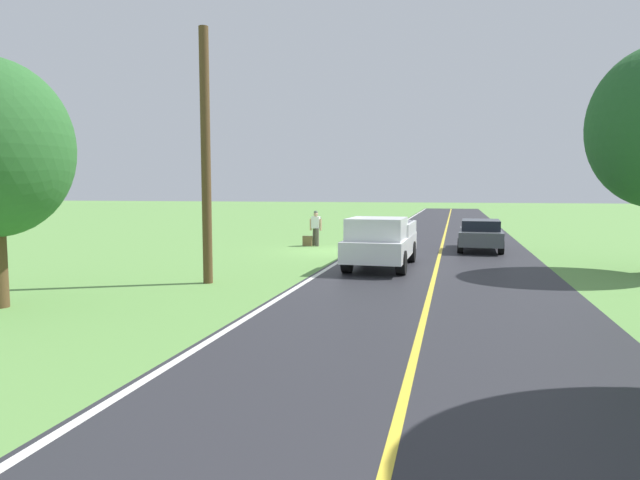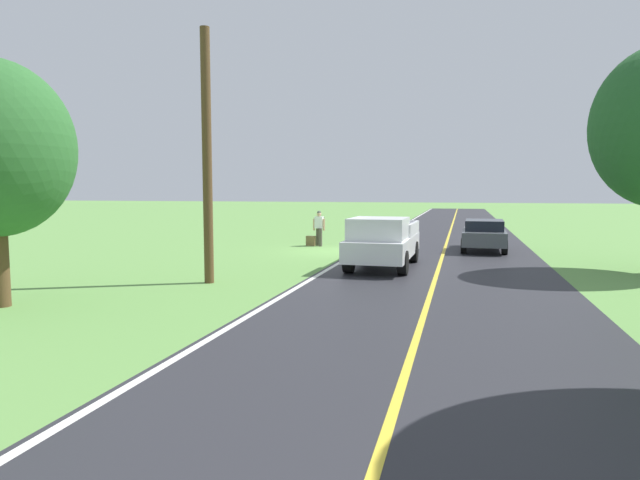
# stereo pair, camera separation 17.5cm
# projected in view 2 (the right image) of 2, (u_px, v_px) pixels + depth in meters

# --- Properties ---
(ground_plane) EXTENTS (200.00, 200.00, 0.00)m
(ground_plane) POSITION_uv_depth(u_px,v_px,m) (339.00, 251.00, 24.53)
(ground_plane) COLOR #609347
(road_surface) EXTENTS (7.77, 120.00, 0.00)m
(road_surface) POSITION_uv_depth(u_px,v_px,m) (443.00, 254.00, 23.37)
(road_surface) COLOR #28282D
(road_surface) RESTS_ON ground
(lane_edge_line) EXTENTS (0.16, 117.60, 0.00)m
(lane_edge_line) POSITION_uv_depth(u_px,v_px,m) (358.00, 252.00, 24.31)
(lane_edge_line) COLOR silver
(lane_edge_line) RESTS_ON ground
(lane_centre_line) EXTENTS (0.14, 117.60, 0.00)m
(lane_centre_line) POSITION_uv_depth(u_px,v_px,m) (443.00, 254.00, 23.37)
(lane_centre_line) COLOR gold
(lane_centre_line) RESTS_ON ground
(hitchhiker_walking) EXTENTS (0.62, 0.53, 1.75)m
(hitchhiker_walking) POSITION_uv_depth(u_px,v_px,m) (319.00, 226.00, 26.82)
(hitchhiker_walking) COLOR #4C473D
(hitchhiker_walking) RESTS_ON ground
(suitcase_carried) EXTENTS (0.48, 0.24, 0.49)m
(suitcase_carried) POSITION_uv_depth(u_px,v_px,m) (311.00, 241.00, 26.96)
(suitcase_carried) COLOR brown
(suitcase_carried) RESTS_ON ground
(pickup_truck_passing) EXTENTS (2.17, 5.43, 1.82)m
(pickup_truck_passing) POSITION_uv_depth(u_px,v_px,m) (383.00, 241.00, 19.18)
(pickup_truck_passing) COLOR silver
(pickup_truck_passing) RESTS_ON ground
(sedan_near_oncoming) EXTENTS (2.02, 4.45, 1.41)m
(sedan_near_oncoming) POSITION_uv_depth(u_px,v_px,m) (484.00, 234.00, 24.72)
(sedan_near_oncoming) COLOR #4C5156
(sedan_near_oncoming) RESTS_ON ground
(utility_pole_roadside) EXTENTS (0.28, 0.28, 7.40)m
(utility_pole_roadside) POSITION_uv_depth(u_px,v_px,m) (207.00, 157.00, 15.86)
(utility_pole_roadside) COLOR brown
(utility_pole_roadside) RESTS_ON ground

